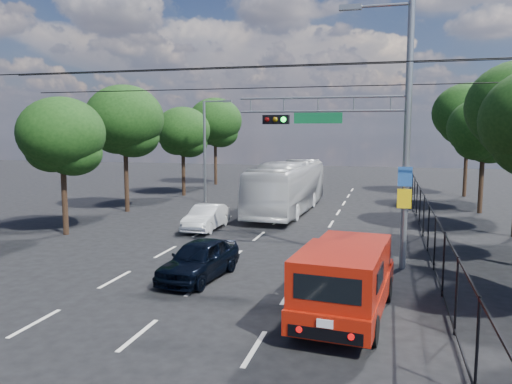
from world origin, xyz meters
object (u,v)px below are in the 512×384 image
(red_pickup, at_px, (346,278))
(white_van, at_px, (206,217))
(white_bus, at_px, (288,187))
(signal_mast, at_px, (372,125))
(navy_hatchback, at_px, (199,259))

(red_pickup, bearing_deg, white_van, 127.20)
(white_bus, bearing_deg, white_van, -112.31)
(signal_mast, xyz_separation_m, white_bus, (-5.36, 11.33, -3.68))
(signal_mast, xyz_separation_m, white_van, (-8.28, 4.89, -4.61))
(signal_mast, distance_m, red_pickup, 6.89)
(red_pickup, bearing_deg, white_bus, 106.40)
(navy_hatchback, bearing_deg, white_bus, 95.96)
(navy_hatchback, distance_m, white_bus, 14.49)
(navy_hatchback, bearing_deg, white_van, 115.57)
(white_bus, bearing_deg, red_pickup, -71.52)
(signal_mast, height_order, navy_hatchback, signal_mast)
(navy_hatchback, height_order, white_bus, white_bus)
(white_van, bearing_deg, white_bus, 66.03)
(red_pickup, relative_size, white_bus, 0.51)
(red_pickup, xyz_separation_m, white_van, (-7.88, 10.38, -0.48))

